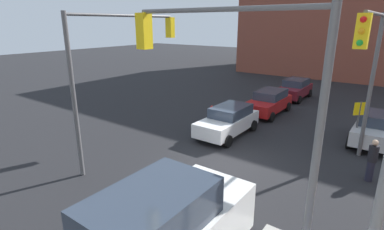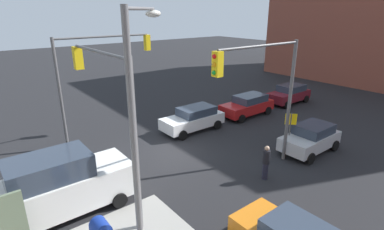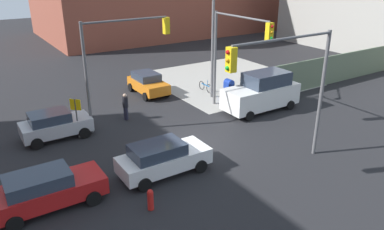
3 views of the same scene
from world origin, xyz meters
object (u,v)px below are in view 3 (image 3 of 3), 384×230
at_px(street_lamp_corner, 212,35).
at_px(traffic_signal_ne_corner, 235,45).
at_px(sedan_red, 46,189).
at_px(coupe_silver, 55,124).
at_px(traffic_signal_nw_corner, 120,51).
at_px(mailbox_blue, 229,88).
at_px(coupe_orange, 148,83).
at_px(coupe_white, 162,158).
at_px(fire_hydrant, 150,199).
at_px(pedestrian_crossing, 125,106).
at_px(van_white_delivery, 262,92).
at_px(traffic_signal_se_corner, 290,75).
at_px(bicycle_leaning_on_fence, 205,87).

bearing_deg(street_lamp_corner, traffic_signal_ne_corner, -97.75).
distance_m(sedan_red, coupe_silver, 6.88).
bearing_deg(traffic_signal_ne_corner, traffic_signal_nw_corner, 163.37).
distance_m(mailbox_blue, coupe_orange, 6.22).
height_order(mailbox_blue, coupe_silver, coupe_silver).
bearing_deg(street_lamp_corner, traffic_signal_nw_corner, -171.76).
bearing_deg(coupe_white, coupe_orange, 66.81).
bearing_deg(coupe_orange, fire_hydrant, -116.13).
xyz_separation_m(mailbox_blue, pedestrian_crossing, (-8.20, 0.20, 0.16)).
xyz_separation_m(coupe_orange, pedestrian_crossing, (-3.53, -3.91, 0.08)).
height_order(coupe_white, coupe_silver, same).
bearing_deg(sedan_red, traffic_signal_nw_corner, 45.62).
bearing_deg(sedan_red, coupe_silver, 73.42).
xyz_separation_m(street_lamp_corner, coupe_silver, (-11.44, -0.71, -3.86)).
height_order(sedan_red, van_white_delivery, van_white_delivery).
bearing_deg(coupe_silver, coupe_white, -64.15).
height_order(traffic_signal_nw_corner, traffic_signal_se_corner, same).
bearing_deg(traffic_signal_nw_corner, traffic_signal_se_corner, -63.57).
bearing_deg(bicycle_leaning_on_fence, traffic_signal_nw_corner, -161.30).
distance_m(traffic_signal_se_corner, bicycle_leaning_on_fence, 12.95).
height_order(traffic_signal_nw_corner, street_lamp_corner, street_lamp_corner).
xyz_separation_m(coupe_white, bicycle_leaning_on_fence, (8.82, 9.16, -0.50)).
relative_size(sedan_red, coupe_silver, 1.17).
relative_size(traffic_signal_se_corner, mailbox_blue, 4.55).
bearing_deg(traffic_signal_ne_corner, coupe_orange, 114.02).
bearing_deg(traffic_signal_se_corner, traffic_signal_ne_corner, 71.01).
height_order(traffic_signal_ne_corner, van_white_delivery, traffic_signal_ne_corner).
xyz_separation_m(street_lamp_corner, fire_hydrant, (-9.92, -9.76, -4.22)).
height_order(coupe_orange, coupe_silver, same).
distance_m(traffic_signal_se_corner, pedestrian_crossing, 11.18).
bearing_deg(sedan_red, pedestrian_crossing, 47.00).
relative_size(traffic_signal_se_corner, coupe_silver, 1.69).
bearing_deg(van_white_delivery, traffic_signal_nw_corner, 163.10).
xyz_separation_m(street_lamp_corner, van_white_delivery, (1.60, -3.76, -3.42)).
bearing_deg(street_lamp_corner, coupe_silver, -176.44).
height_order(traffic_signal_ne_corner, street_lamp_corner, street_lamp_corner).
xyz_separation_m(coupe_white, sedan_red, (-5.26, 0.22, 0.00)).
height_order(street_lamp_corner, coupe_white, street_lamp_corner).
xyz_separation_m(coupe_orange, van_white_delivery, (4.99, -7.31, 0.44)).
relative_size(mailbox_blue, coupe_orange, 0.37).
height_order(traffic_signal_nw_corner, mailbox_blue, traffic_signal_nw_corner).
distance_m(traffic_signal_ne_corner, coupe_white, 9.66).
xyz_separation_m(traffic_signal_se_corner, street_lamp_corner, (2.82, 10.06, 0.03)).
distance_m(fire_hydrant, coupe_orange, 14.83).
relative_size(sedan_red, pedestrian_crossing, 2.54).
xyz_separation_m(traffic_signal_nw_corner, van_white_delivery, (8.89, -2.70, -3.36)).
bearing_deg(pedestrian_crossing, traffic_signal_ne_corner, -124.77).
xyz_separation_m(traffic_signal_se_corner, coupe_silver, (-8.62, 9.34, -3.83)).
bearing_deg(pedestrian_crossing, street_lamp_corner, -98.89).
bearing_deg(street_lamp_corner, sedan_red, -151.41).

